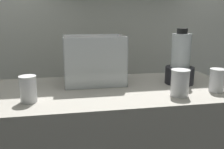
{
  "coord_description": "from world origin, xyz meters",
  "views": [
    {
      "loc": [
        -0.23,
        -1.27,
        1.29
      ],
      "look_at": [
        0.0,
        0.0,
        0.98
      ],
      "focal_mm": 38.5,
      "sensor_mm": 36.0,
      "label": 1
    }
  ],
  "objects_px": {
    "juice_cup_orange_far_left": "(28,91)",
    "juice_cup_pomegranate_middle": "(217,81)",
    "blender_pitcher": "(180,63)",
    "juice_cup_orange_left": "(180,84)",
    "carrot_display_bin": "(94,68)"
  },
  "relations": [
    {
      "from": "juice_cup_orange_far_left",
      "to": "juice_cup_pomegranate_middle",
      "type": "distance_m",
      "value": 0.96
    },
    {
      "from": "blender_pitcher",
      "to": "juice_cup_orange_far_left",
      "type": "xyz_separation_m",
      "value": [
        -0.84,
        -0.18,
        -0.07
      ]
    },
    {
      "from": "juice_cup_pomegranate_middle",
      "to": "juice_cup_orange_left",
      "type": "bearing_deg",
      "value": -171.73
    },
    {
      "from": "blender_pitcher",
      "to": "juice_cup_orange_left",
      "type": "height_order",
      "value": "blender_pitcher"
    },
    {
      "from": "carrot_display_bin",
      "to": "juice_cup_orange_left",
      "type": "relative_size",
      "value": 2.61
    },
    {
      "from": "juice_cup_orange_far_left",
      "to": "juice_cup_pomegranate_middle",
      "type": "bearing_deg",
      "value": -0.42
    },
    {
      "from": "juice_cup_orange_far_left",
      "to": "juice_cup_pomegranate_middle",
      "type": "height_order",
      "value": "juice_cup_orange_far_left"
    },
    {
      "from": "juice_cup_pomegranate_middle",
      "to": "carrot_display_bin",
      "type": "bearing_deg",
      "value": 155.23
    },
    {
      "from": "juice_cup_orange_far_left",
      "to": "carrot_display_bin",
      "type": "bearing_deg",
      "value": 40.21
    },
    {
      "from": "juice_cup_orange_far_left",
      "to": "juice_cup_pomegranate_middle",
      "type": "relative_size",
      "value": 1.02
    },
    {
      "from": "juice_cup_orange_far_left",
      "to": "juice_cup_orange_left",
      "type": "height_order",
      "value": "juice_cup_orange_left"
    },
    {
      "from": "blender_pitcher",
      "to": "juice_cup_orange_left",
      "type": "bearing_deg",
      "value": -115.22
    },
    {
      "from": "blender_pitcher",
      "to": "juice_cup_orange_left",
      "type": "relative_size",
      "value": 2.42
    },
    {
      "from": "carrot_display_bin",
      "to": "juice_cup_orange_left",
      "type": "bearing_deg",
      "value": -38.9
    },
    {
      "from": "carrot_display_bin",
      "to": "juice_cup_orange_left",
      "type": "height_order",
      "value": "carrot_display_bin"
    }
  ]
}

